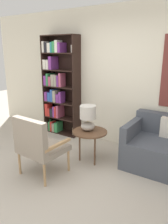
% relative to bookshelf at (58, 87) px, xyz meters
% --- Properties ---
extents(ground_plane, '(14.00, 14.00, 0.00)m').
position_rel_bookshelf_xyz_m(ground_plane, '(1.20, -1.84, -1.08)').
color(ground_plane, '#B2A899').
extents(wall_back, '(6.40, 0.08, 2.70)m').
position_rel_bookshelf_xyz_m(wall_back, '(1.24, 0.19, 0.27)').
color(wall_back, silver).
rests_on(wall_back, ground_plane).
extents(bookshelf, '(0.87, 0.30, 2.18)m').
position_rel_bookshelf_xyz_m(bookshelf, '(0.00, 0.00, 0.00)').
color(bookshelf, black).
rests_on(bookshelf, ground_plane).
extents(armchair, '(0.67, 0.63, 0.95)m').
position_rel_bookshelf_xyz_m(armchair, '(0.94, -1.64, -0.54)').
color(armchair, tan).
rests_on(armchair, ground_plane).
extents(side_table, '(0.59, 0.59, 0.55)m').
position_rel_bookshelf_xyz_m(side_table, '(1.35, -0.81, -0.58)').
color(side_table, brown).
rests_on(side_table, ground_plane).
extents(table_lamp, '(0.27, 0.27, 0.44)m').
position_rel_bookshelf_xyz_m(table_lamp, '(1.30, -0.79, -0.29)').
color(table_lamp, '#A59E93').
rests_on(table_lamp, side_table).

